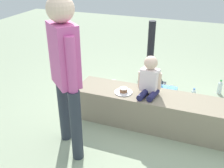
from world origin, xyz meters
TOP-DOWN VIEW (x-y plane):
  - ground_plane at (0.00, 0.00)m, footprint 12.00×12.00m
  - concrete_ledge at (0.00, 0.00)m, footprint 2.01×0.47m
  - child_seated at (-0.09, 0.02)m, footprint 0.28×0.33m
  - adult_standing at (-0.77, -0.75)m, footprint 0.40×0.38m
  - cake_plate at (-0.39, -0.07)m, footprint 0.22×0.22m
  - gift_bag at (0.08, 0.47)m, footprint 0.24×0.13m
  - railing_post at (-0.34, 1.13)m, footprint 0.36×0.36m
  - water_bottle_near_gift at (0.77, 1.18)m, footprint 0.06×0.06m
  - water_bottle_far_side at (0.41, 0.81)m, footprint 0.06×0.06m
  - party_cup_red at (0.67, 0.79)m, footprint 0.09×0.09m
  - cake_box_white at (-0.90, 0.66)m, footprint 0.37×0.39m
  - handbag_black_leather at (-0.16, 0.75)m, footprint 0.32×0.14m

SIDE VIEW (x-z plane):
  - ground_plane at x=0.00m, z-range 0.00..0.00m
  - party_cup_red at x=0.67m, z-range 0.00..0.11m
  - cake_box_white at x=-0.90m, z-range 0.00..0.12m
  - water_bottle_far_side at x=0.41m, z-range -0.01..0.19m
  - water_bottle_near_gift at x=0.77m, z-range -0.01..0.22m
  - handbag_black_leather at x=-0.16m, z-range -0.05..0.30m
  - gift_bag at x=0.08m, z-range -0.02..0.35m
  - concrete_ledge at x=0.00m, z-range 0.00..0.42m
  - railing_post at x=-0.34m, z-range -0.14..0.92m
  - cake_plate at x=-0.39m, z-range 0.41..0.48m
  - child_seated at x=-0.09m, z-range 0.39..0.88m
  - adult_standing at x=-0.77m, z-range 0.17..1.84m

